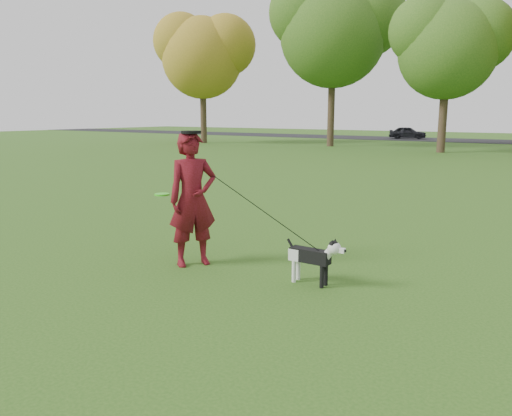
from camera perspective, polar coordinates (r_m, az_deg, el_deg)
The scene contains 6 objects.
ground at distance 7.03m, azimuth 0.80°, elevation -8.51°, with size 120.00×120.00×0.00m, color #285116.
man at distance 7.67m, azimuth -7.24°, elevation 0.99°, with size 0.75×0.49×2.06m, color #510B0B.
dog at distance 6.87m, azimuth 6.71°, elevation -5.38°, with size 0.90×0.18×0.69m.
car_left at distance 47.74m, azimuth 16.95°, elevation 8.24°, with size 1.31×3.25×1.11m, color black.
man_held_items at distance 6.97m, azimuth 1.12°, elevation -0.56°, with size 2.71×0.49×1.61m.
tree_row at distance 32.42m, azimuth 26.13°, elevation 18.77°, with size 51.74×8.86×12.01m.
Camera 1 is at (3.64, -5.55, 2.33)m, focal length 35.00 mm.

